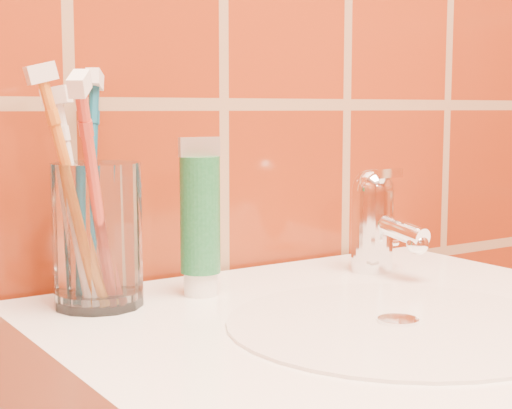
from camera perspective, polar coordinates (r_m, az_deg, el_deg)
glass_tumbler at (r=0.75m, az=-11.47°, el=-2.19°), size 0.11×0.11×0.14m
toothpaste_tube at (r=0.78m, az=-4.08°, el=-1.28°), size 0.04×0.04×0.16m
faucet at (r=0.91m, az=8.66°, el=-0.91°), size 0.05×0.11×0.12m
toothbrush_0 at (r=0.70m, az=-11.54°, el=0.28°), size 0.17×0.19×0.24m
toothbrush_1 at (r=0.73m, az=-13.16°, el=0.90°), size 0.08×0.08×0.23m
toothbrush_2 at (r=0.78m, az=-11.92°, el=1.25°), size 0.12×0.15×0.24m
toothbrush_3 at (r=0.75m, az=-12.99°, el=0.29°), size 0.09×0.09×0.22m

